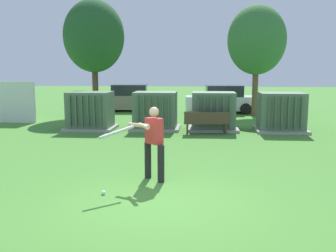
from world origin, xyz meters
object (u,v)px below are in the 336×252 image
at_px(transformer_west, 90,111).
at_px(parked_car_left_of_center, 222,100).
at_px(transformer_east, 281,113).
at_px(park_bench, 207,121).
at_px(transformer_mid_east, 213,112).
at_px(parked_car_leftmost, 128,99).
at_px(sports_ball, 104,193).
at_px(transformer_mid_west, 155,111).
at_px(batter, 152,140).

bearing_deg(transformer_west, parked_car_left_of_center, 48.46).
height_order(transformer_east, parked_car_left_of_center, same).
xyz_separation_m(park_bench, parked_car_left_of_center, (1.00, 7.64, 0.22)).
height_order(transformer_mid_east, parked_car_left_of_center, same).
xyz_separation_m(park_bench, parked_car_leftmost, (-4.75, 8.19, 0.22)).
bearing_deg(park_bench, parked_car_leftmost, 120.09).
height_order(transformer_west, parked_car_leftmost, same).
relative_size(transformer_east, sports_ball, 23.33).
bearing_deg(transformer_mid_west, parked_car_left_of_center, 63.84).
distance_m(transformer_west, batter, 8.16).
xyz_separation_m(sports_ball, parked_car_leftmost, (-2.50, 15.71, 0.71)).
distance_m(sports_ball, parked_car_left_of_center, 15.52).
bearing_deg(batter, parked_car_leftmost, 103.08).
bearing_deg(transformer_west, transformer_mid_west, 5.25).
bearing_deg(transformer_mid_east, parked_car_left_of_center, 83.81).
bearing_deg(transformer_mid_west, transformer_mid_east, 0.61).
height_order(transformer_mid_west, transformer_east, same).
xyz_separation_m(transformer_east, park_bench, (-3.09, -1.02, -0.25)).
bearing_deg(sports_ball, transformer_mid_east, 73.69).
xyz_separation_m(transformer_west, sports_ball, (2.73, -8.41, -0.74)).
relative_size(sports_ball, parked_car_leftmost, 0.02).
height_order(sports_ball, parked_car_leftmost, parked_car_leftmost).
height_order(transformer_mid_west, sports_ball, transformer_mid_west).
bearing_deg(transformer_west, park_bench, -10.16).
relative_size(batter, sports_ball, 19.33).
bearing_deg(park_bench, batter, -101.91).
height_order(transformer_west, park_bench, transformer_west).
height_order(transformer_mid_east, batter, batter).
relative_size(sports_ball, parked_car_left_of_center, 0.02).
xyz_separation_m(transformer_mid_east, batter, (-1.65, -7.59, 0.19)).
distance_m(transformer_mid_west, park_bench, 2.48).
relative_size(transformer_mid_west, parked_car_left_of_center, 0.49).
bearing_deg(parked_car_leftmost, transformer_mid_west, -70.04).
bearing_deg(park_bench, transformer_east, 18.21).
distance_m(transformer_east, sports_ball, 10.10).
height_order(transformer_east, batter, batter).
relative_size(transformer_mid_east, batter, 1.21).
bearing_deg(transformer_east, park_bench, -161.79).
bearing_deg(parked_car_left_of_center, transformer_mid_west, -116.16).
height_order(transformer_mid_east, parked_car_leftmost, same).
distance_m(transformer_mid_east, sports_ball, 9.09).
relative_size(transformer_east, batter, 1.21).
relative_size(transformer_mid_west, parked_car_leftmost, 0.49).
xyz_separation_m(transformer_east, parked_car_left_of_center, (-2.09, 6.62, -0.04)).
xyz_separation_m(transformer_mid_east, sports_ball, (-2.54, -8.70, -0.74)).
height_order(transformer_mid_west, transformer_mid_east, same).
bearing_deg(park_bench, parked_car_left_of_center, 82.54).
height_order(transformer_mid_west, park_bench, transformer_mid_west).
bearing_deg(transformer_east, parked_car_leftmost, 137.54).
height_order(transformer_east, park_bench, transformer_east).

